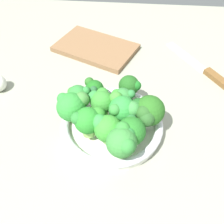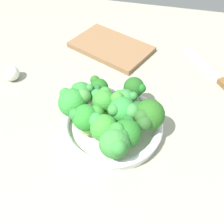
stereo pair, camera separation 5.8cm
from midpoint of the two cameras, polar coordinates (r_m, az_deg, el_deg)
ground_plane at (r=64.13cm, az=3.45°, el=-4.10°), size 130.00×130.00×2.50cm
bowl at (r=61.15cm, az=2.70°, el=-3.10°), size 23.44×23.44×3.38cm
broccoli_floret_0 at (r=59.60cm, az=5.54°, el=2.69°), size 5.38×4.54×6.05cm
broccoli_floret_1 at (r=56.36cm, az=5.21°, el=0.31°), size 6.82×6.58×7.16cm
broccoli_floret_2 at (r=56.27cm, az=10.41°, el=-0.83°), size 7.70×7.77×7.41cm
broccoli_floret_3 at (r=53.01cm, az=6.14°, el=-4.82°), size 6.00×6.87×6.76cm
broccoli_floret_4 at (r=63.06cm, az=7.54°, el=5.12°), size 5.38×5.01×5.97cm
broccoli_floret_5 at (r=53.36cm, az=1.31°, el=-3.57°), size 6.85×5.70×6.82cm
broccoli_floret_6 at (r=62.45cm, az=-0.33°, el=5.10°), size 4.72×4.85×5.70cm
broccoli_floret_7 at (r=54.89cm, az=-2.55°, el=-1.35°), size 6.88×6.02×7.17cm
broccoli_floret_8 at (r=58.98cm, az=0.74°, el=2.52°), size 5.98×5.66×6.51cm
broccoli_floret_9 at (r=58.37cm, az=-5.51°, el=2.05°), size 7.07×6.45×7.23cm
broccoli_floret_10 at (r=60.87cm, az=-3.91°, el=4.17°), size 5.20×4.66×6.35cm
broccoli_floret_11 at (r=50.57cm, az=3.93°, el=-6.77°), size 6.07×6.78×7.43cm
knife at (r=81.18cm, az=24.22°, el=6.17°), size 17.09×23.26×1.50cm
cutting_board at (r=86.70cm, az=1.74°, el=13.75°), size 28.42×23.77×1.60cm
garlic_bulb at (r=78.10cm, az=-18.99°, el=7.86°), size 4.42×4.42×4.42cm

